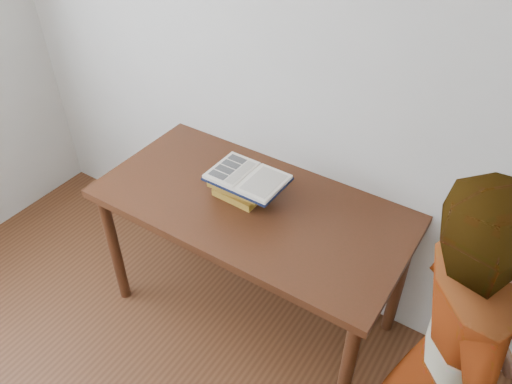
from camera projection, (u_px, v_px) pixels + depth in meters
The scene contains 4 objects.
desk at pixel (252, 218), 2.39m from camera, with size 1.48×0.74×0.79m.
book_stack at pixel (241, 184), 2.33m from camera, with size 0.27×0.19×0.13m.
open_book at pixel (248, 177), 2.24m from camera, with size 0.35×0.25×0.03m.
reader at pixel (444, 374), 1.64m from camera, with size 0.59×0.38×1.61m, color tan.
Camera 1 is at (1.06, -0.09, 2.30)m, focal length 35.00 mm.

